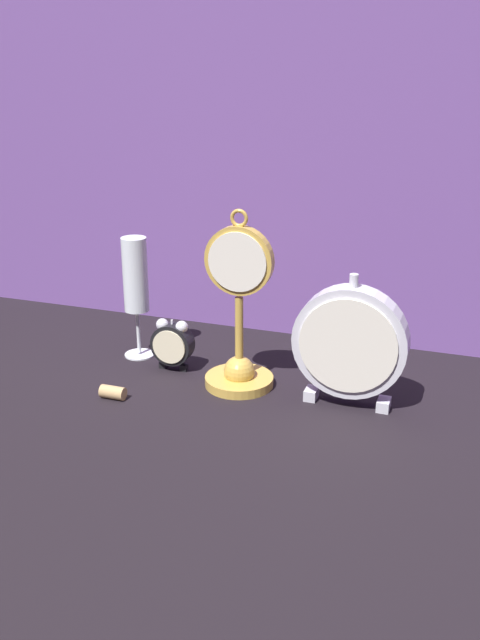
# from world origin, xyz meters

# --- Properties ---
(ground_plane) EXTENTS (4.00, 4.00, 0.00)m
(ground_plane) POSITION_xyz_m (0.00, 0.00, 0.00)
(ground_plane) COLOR black
(fabric_backdrop_drape) EXTENTS (1.54, 0.01, 0.67)m
(fabric_backdrop_drape) POSITION_xyz_m (0.00, 0.33, 0.33)
(fabric_backdrop_drape) COLOR #6B478E
(fabric_backdrop_drape) RESTS_ON ground_plane
(pocket_watch_on_stand) EXTENTS (0.12, 0.12, 0.31)m
(pocket_watch_on_stand) POSITION_xyz_m (0.01, 0.06, 0.10)
(pocket_watch_on_stand) COLOR gold
(pocket_watch_on_stand) RESTS_ON ground_plane
(alarm_clock_twin_bell) EXTENTS (0.08, 0.03, 0.10)m
(alarm_clock_twin_bell) POSITION_xyz_m (-0.13, 0.08, 0.05)
(alarm_clock_twin_bell) COLOR black
(alarm_clock_twin_bell) RESTS_ON ground_plane
(mantel_clock_silver) EXTENTS (0.18, 0.04, 0.22)m
(mantel_clock_silver) POSITION_xyz_m (0.20, 0.05, 0.11)
(mantel_clock_silver) COLOR silver
(mantel_clock_silver) RESTS_ON ground_plane
(champagne_flute) EXTENTS (0.06, 0.06, 0.23)m
(champagne_flute) POSITION_xyz_m (-0.22, 0.12, 0.14)
(champagne_flute) COLOR silver
(champagne_flute) RESTS_ON ground_plane
(wine_cork) EXTENTS (0.04, 0.02, 0.02)m
(wine_cork) POSITION_xyz_m (-0.17, -0.06, 0.01)
(wine_cork) COLOR tan
(wine_cork) RESTS_ON ground_plane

